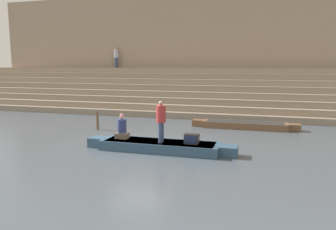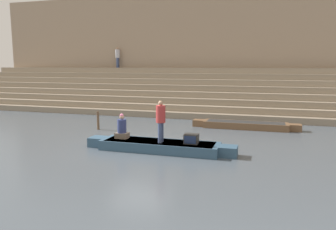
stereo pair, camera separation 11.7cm
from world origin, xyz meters
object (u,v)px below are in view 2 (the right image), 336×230
object	(u,v)px
mooring_post	(98,120)
person_on_steps	(118,56)
tv_set	(191,139)
person_rowing	(122,129)
moored_boat_shore	(245,125)
person_standing	(161,119)
rowboat_main	(159,146)

from	to	relation	value
mooring_post	person_on_steps	bearing A→B (deg)	108.83
tv_set	mooring_post	world-z (taller)	mooring_post
person_rowing	moored_boat_shore	xyz separation A→B (m)	(4.68, 5.79, -0.61)
person_on_steps	person_standing	bearing A→B (deg)	151.70
tv_set	moored_boat_shore	distance (m)	6.12
tv_set	mooring_post	distance (m)	6.73
person_rowing	mooring_post	bearing A→B (deg)	117.34
moored_boat_shore	mooring_post	world-z (taller)	mooring_post
mooring_post	person_on_steps	distance (m)	10.31
rowboat_main	person_on_steps	bearing A→B (deg)	123.94
tv_set	person_on_steps	distance (m)	15.72
rowboat_main	moored_boat_shore	distance (m)	6.60
person_standing	tv_set	xyz separation A→B (m)	(1.21, 0.15, -0.76)
moored_boat_shore	person_on_steps	world-z (taller)	person_on_steps
tv_set	person_rowing	bearing A→B (deg)	176.15
moored_boat_shore	person_rowing	bearing A→B (deg)	-131.31
rowboat_main	person_standing	distance (m)	1.15
moored_boat_shore	person_on_steps	bearing A→B (deg)	146.23
rowboat_main	mooring_post	distance (m)	5.63
moored_boat_shore	person_on_steps	size ratio (longest dim) A/B	3.50
rowboat_main	person_on_steps	size ratio (longest dim) A/B	3.76
person_rowing	moored_boat_shore	world-z (taller)	person_rowing
rowboat_main	person_rowing	xyz separation A→B (m)	(-1.68, 0.09, 0.59)
rowboat_main	moored_boat_shore	xyz separation A→B (m)	(3.00, 5.88, -0.02)
rowboat_main	person_standing	world-z (taller)	person_standing
moored_boat_shore	person_on_steps	xyz separation A→B (m)	(-10.67, 6.52, 3.98)
person_standing	tv_set	distance (m)	1.43
person_rowing	person_on_steps	distance (m)	14.10
tv_set	mooring_post	xyz separation A→B (m)	(-5.88, 3.27, -0.09)
rowboat_main	person_rowing	bearing A→B (deg)	179.09
person_standing	person_on_steps	bearing A→B (deg)	132.54
mooring_post	person_standing	bearing A→B (deg)	-36.24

